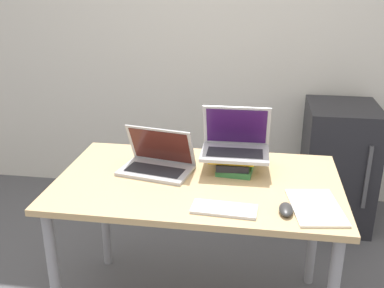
# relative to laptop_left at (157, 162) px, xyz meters

# --- Properties ---
(wall_back) EXTENTS (8.00, 0.05, 2.70)m
(wall_back) POSITION_rel_laptop_left_xyz_m (0.21, 1.38, 0.53)
(wall_back) COLOR silver
(wall_back) RESTS_ON ground_plane
(desk) EXTENTS (1.34, 0.79, 0.78)m
(desk) POSITION_rel_laptop_left_xyz_m (0.21, -0.08, -0.13)
(desk) COLOR tan
(desk) RESTS_ON ground_plane
(laptop_left) EXTENTS (0.38, 0.28, 0.22)m
(laptop_left) POSITION_rel_laptop_left_xyz_m (0.00, 0.00, 0.00)
(laptop_left) COLOR #B2B2B7
(laptop_left) RESTS_ON desk
(book_stack) EXTENTS (0.22, 0.25, 0.08)m
(book_stack) POSITION_rel_laptop_left_xyz_m (0.37, 0.07, -0.00)
(book_stack) COLOR #33753D
(book_stack) RESTS_ON desk
(laptop_on_books) EXTENTS (0.33, 0.24, 0.24)m
(laptop_on_books) POSITION_rel_laptop_left_xyz_m (0.38, 0.08, 0.09)
(laptop_on_books) COLOR #B2B2B7
(laptop_on_books) RESTS_ON book_stack
(wireless_keyboard) EXTENTS (0.28, 0.13, 0.01)m
(wireless_keyboard) POSITION_rel_laptop_left_xyz_m (0.36, -0.35, -0.04)
(wireless_keyboard) COLOR silver
(wireless_keyboard) RESTS_ON desk
(mouse) EXTENTS (0.06, 0.11, 0.03)m
(mouse) POSITION_rel_laptop_left_xyz_m (0.61, -0.33, -0.03)
(mouse) COLOR #2D2D2D
(mouse) RESTS_ON desk
(notepad) EXTENTS (0.24, 0.34, 0.01)m
(notepad) POSITION_rel_laptop_left_xyz_m (0.74, -0.27, -0.04)
(notepad) COLOR white
(notepad) RESTS_ON desk
(mini_fridge) EXTENTS (0.47, 0.56, 0.86)m
(mini_fridge) POSITION_rel_laptop_left_xyz_m (1.05, 1.02, -0.39)
(mini_fridge) COLOR #232328
(mini_fridge) RESTS_ON ground_plane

